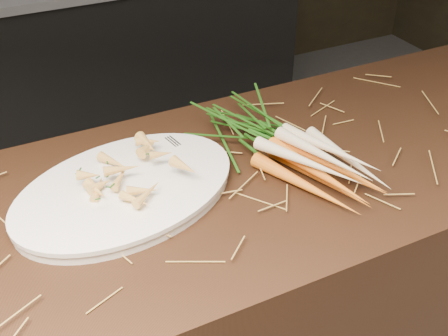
% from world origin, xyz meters
% --- Properties ---
extents(main_counter, '(2.40, 0.70, 0.90)m').
position_xyz_m(main_counter, '(0.00, 0.30, 0.45)').
color(main_counter, black).
rests_on(main_counter, ground).
extents(back_counter, '(1.82, 0.62, 0.84)m').
position_xyz_m(back_counter, '(0.30, 2.18, 0.42)').
color(back_counter, black).
rests_on(back_counter, ground).
extents(straw_bedding, '(1.40, 0.60, 0.02)m').
position_xyz_m(straw_bedding, '(0.00, 0.30, 0.91)').
color(straw_bedding, olive).
rests_on(straw_bedding, main_counter).
extents(root_veg_bunch, '(0.30, 0.54, 0.10)m').
position_xyz_m(root_veg_bunch, '(0.12, 0.33, 0.95)').
color(root_veg_bunch, '#D05D16').
rests_on(root_veg_bunch, main_counter).
extents(serving_platter, '(0.57, 0.45, 0.03)m').
position_xyz_m(serving_platter, '(-0.24, 0.34, 0.91)').
color(serving_platter, white).
rests_on(serving_platter, main_counter).
extents(roasted_veg_heap, '(0.28, 0.23, 0.06)m').
position_xyz_m(roasted_veg_heap, '(-0.24, 0.34, 0.95)').
color(roasted_veg_heap, gold).
rests_on(roasted_veg_heap, serving_platter).
extents(serving_fork, '(0.05, 0.19, 0.00)m').
position_xyz_m(serving_fork, '(-0.07, 0.36, 0.93)').
color(serving_fork, silver).
rests_on(serving_fork, serving_platter).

